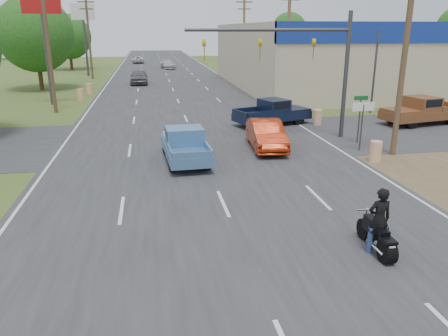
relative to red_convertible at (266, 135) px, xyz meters
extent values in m
cube|color=#2D2D30|center=(-3.50, 24.79, -0.74)|extent=(15.00, 180.00, 0.02)
cube|color=#2D2D30|center=(-3.50, 2.79, -0.74)|extent=(120.00, 10.00, 0.02)
cylinder|color=#4C3823|center=(6.00, -2.21, 4.25)|extent=(0.28, 0.28, 10.00)
cylinder|color=#4C3823|center=(6.00, 15.79, 4.25)|extent=(0.28, 0.28, 10.00)
cylinder|color=#4C3823|center=(6.00, 33.79, 4.25)|extent=(0.28, 0.28, 10.00)
cube|color=#4C3823|center=(6.00, 33.79, 8.45)|extent=(2.00, 0.14, 0.14)
cube|color=#4C3823|center=(6.00, 33.79, 7.65)|extent=(1.60, 0.14, 0.14)
cylinder|color=#4C3823|center=(-13.00, 12.79, 4.25)|extent=(0.28, 0.28, 10.00)
cylinder|color=#4C3823|center=(-13.00, 36.79, 4.25)|extent=(0.28, 0.28, 10.00)
cube|color=#4C3823|center=(-13.00, 36.79, 8.45)|extent=(2.00, 0.14, 0.14)
cube|color=#4C3823|center=(-13.00, 36.79, 7.65)|extent=(1.60, 0.14, 0.14)
cylinder|color=#422D19|center=(-17.00, 26.79, 0.87)|extent=(0.44, 0.44, 3.24)
sphere|color=#1B4E16|center=(-17.00, 26.79, 4.83)|extent=(7.56, 7.56, 7.56)
cylinder|color=#422D19|center=(-17.70, 50.79, 0.69)|extent=(0.44, 0.44, 2.88)
sphere|color=#1B4E16|center=(-17.70, 50.79, 4.21)|extent=(6.72, 6.72, 6.72)
cylinder|color=#422D19|center=(26.50, 79.79, 0.96)|extent=(0.44, 0.44, 3.42)
sphere|color=#1B4E16|center=(26.50, 79.79, 5.14)|extent=(7.98, 7.98, 7.98)
cylinder|color=#422D19|center=(-33.50, 79.79, 1.14)|extent=(0.44, 0.44, 3.78)
sphere|color=#1B4E16|center=(-33.50, 79.79, 5.76)|extent=(8.82, 8.82, 8.82)
cylinder|color=orange|center=(4.50, -3.21, -0.25)|extent=(0.56, 0.56, 1.00)
cylinder|color=orange|center=(4.90, 5.29, -0.25)|extent=(0.56, 0.56, 1.00)
cylinder|color=orange|center=(-12.00, 18.79, -0.25)|extent=(0.56, 0.56, 1.00)
cylinder|color=orange|center=(-11.70, 22.79, -0.25)|extent=(0.56, 0.56, 1.00)
cylinder|color=#3F3F44|center=(-14.00, 16.79, 3.75)|extent=(0.30, 0.30, 9.00)
cube|color=#B21414|center=(-14.00, 16.79, 7.45)|extent=(3.00, 0.35, 2.00)
cylinder|color=#3F3F44|center=(-14.00, 40.79, 3.75)|extent=(0.30, 0.30, 9.00)
cube|color=white|center=(-14.00, 40.79, 7.45)|extent=(3.00, 0.35, 2.00)
cylinder|color=#3F3F44|center=(4.70, -1.21, 0.45)|extent=(0.08, 0.08, 2.40)
cube|color=white|center=(4.70, -1.21, 1.55)|extent=(1.20, 0.05, 0.45)
cylinder|color=#3F3F44|center=(5.30, 0.29, 0.45)|extent=(0.08, 0.08, 2.40)
cube|color=#0C591E|center=(5.30, 0.29, 1.75)|extent=(0.80, 0.04, 0.22)
cylinder|color=#3F3F44|center=(5.00, 1.79, 2.75)|extent=(0.24, 0.24, 7.00)
cylinder|color=#3F3F44|center=(0.50, 1.79, 5.25)|extent=(9.00, 0.18, 0.18)
imported|color=gold|center=(3.00, 1.79, 4.80)|extent=(0.18, 0.40, 1.10)
imported|color=gold|center=(0.00, 1.79, 4.80)|extent=(0.18, 0.40, 1.10)
imported|color=gold|center=(-3.00, 1.79, 4.80)|extent=(0.18, 0.40, 1.10)
imported|color=#9A2007|center=(0.00, 0.00, 0.00)|extent=(1.91, 4.63, 1.49)
cylinder|color=black|center=(0.15, -12.06, -0.42)|extent=(0.32, 0.65, 0.64)
cylinder|color=black|center=(0.17, -10.65, -0.42)|extent=(0.12, 0.64, 0.64)
cube|color=black|center=(0.16, -11.33, -0.14)|extent=(0.23, 1.17, 0.29)
cube|color=black|center=(0.16, -11.09, 0.05)|extent=(0.26, 0.54, 0.21)
cube|color=black|center=(0.16, -11.62, 0.02)|extent=(0.30, 0.54, 0.10)
cylinder|color=white|center=(0.17, -10.79, 0.28)|extent=(0.63, 0.06, 0.05)
cube|color=white|center=(0.15, -12.28, -0.21)|extent=(0.18, 0.02, 0.12)
imported|color=black|center=(0.16, -11.48, 0.17)|extent=(0.67, 0.45, 1.83)
cylinder|color=black|center=(-5.25, -0.18, -0.37)|extent=(0.32, 0.76, 0.75)
cylinder|color=black|center=(-3.68, -0.10, -0.37)|extent=(0.32, 0.76, 0.75)
cylinder|color=black|center=(-5.10, -3.10, -0.37)|extent=(0.32, 0.76, 0.75)
cylinder|color=black|center=(-3.53, -3.02, -0.37)|extent=(0.32, 0.76, 0.75)
cube|color=teal|center=(-4.39, -1.60, -0.16)|extent=(2.12, 4.96, 0.49)
cube|color=teal|center=(-4.47, -0.14, 0.14)|extent=(1.87, 1.94, 0.17)
cube|color=teal|center=(-4.40, -1.51, 0.47)|extent=(1.80, 1.55, 0.80)
cube|color=black|center=(-4.40, -1.51, 0.61)|extent=(1.82, 1.26, 0.42)
cube|color=teal|center=(-4.27, -3.99, 0.21)|extent=(1.73, 0.16, 0.28)
cylinder|color=black|center=(3.13, 7.04, -0.35)|extent=(0.84, 0.53, 0.78)
cylinder|color=black|center=(3.66, 5.49, -0.35)|extent=(0.84, 0.53, 0.78)
cylinder|color=black|center=(0.24, 6.05, -0.35)|extent=(0.84, 0.53, 0.78)
cylinder|color=black|center=(0.77, 4.50, -0.35)|extent=(0.84, 0.53, 0.78)
cube|color=black|center=(1.95, 5.77, -0.14)|extent=(5.44, 3.50, 0.51)
cube|color=black|center=(3.39, 6.26, 0.18)|extent=(2.43, 2.38, 0.18)
cube|color=black|center=(2.04, 5.80, 0.53)|extent=(2.03, 2.20, 0.83)
cube|color=black|center=(2.04, 5.80, 0.67)|extent=(1.75, 2.13, 0.44)
cube|color=black|center=(-0.41, 4.96, 0.25)|extent=(0.66, 1.73, 0.29)
cylinder|color=black|center=(10.37, 3.15, -0.32)|extent=(0.89, 0.48, 0.85)
cylinder|color=black|center=(10.01, 4.90, -0.32)|extent=(0.89, 0.48, 0.85)
cylinder|color=black|center=(13.26, 5.55, -0.32)|extent=(0.89, 0.48, 0.85)
cube|color=brown|center=(11.81, 4.35, -0.09)|extent=(5.82, 3.17, 0.55)
cube|color=brown|center=(10.19, 4.03, 0.26)|extent=(2.45, 2.39, 0.19)
cube|color=brown|center=(11.70, 4.33, 0.63)|extent=(2.01, 2.24, 0.90)
cube|color=black|center=(11.70, 4.33, 0.79)|extent=(1.69, 2.22, 0.48)
imported|color=#57575C|center=(-7.06, 30.21, 0.08)|extent=(1.95, 4.84, 1.65)
imported|color=#B8B8BD|center=(-2.78, 50.34, -0.05)|extent=(2.51, 4.98, 1.39)
imported|color=silver|center=(-7.77, 63.33, -0.13)|extent=(2.32, 4.57, 1.24)
camera|label=1|loc=(-5.92, -21.66, 5.28)|focal=35.00mm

